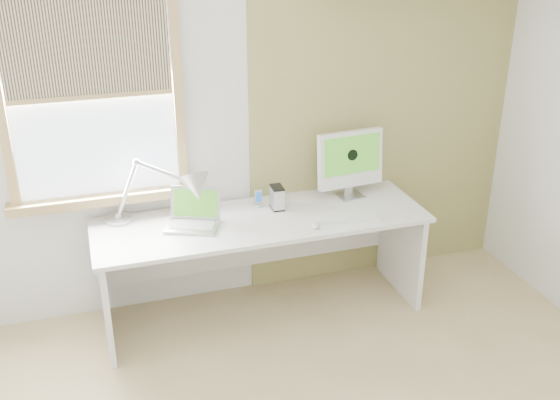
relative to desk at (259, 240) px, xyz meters
name	(u,v)px	position (x,y,z in m)	size (l,w,h in m)	color
room	(352,230)	(0.02, -1.44, 0.77)	(4.04, 3.54, 2.64)	tan
accent_wall	(384,107)	(1.02, 0.30, 0.77)	(2.00, 0.02, 2.60)	olive
window	(92,97)	(-0.98, 0.27, 1.01)	(1.20, 0.14, 1.42)	tan
desk	(259,240)	(0.00, 0.00, 0.00)	(2.20, 0.70, 0.73)	white
desk_lamp	(181,191)	(-0.50, 0.03, 0.42)	(0.72, 0.44, 0.43)	#B1B4B6
laptop	(194,216)	(-0.44, -0.01, 0.25)	(0.40, 0.37, 0.23)	#B1B4B6
phone_dock	(258,202)	(0.03, 0.13, 0.23)	(0.07, 0.07, 0.12)	#B1B4B6
external_drive	(277,198)	(0.14, 0.06, 0.27)	(0.08, 0.13, 0.16)	#B1B4B6
imac	(350,160)	(0.70, 0.11, 0.46)	(0.49, 0.17, 0.48)	#B1B4B6
keyboard	(347,218)	(0.53, -0.24, 0.20)	(0.45, 0.19, 0.02)	white
mouse	(315,225)	(0.29, -0.29, 0.21)	(0.05, 0.09, 0.03)	white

